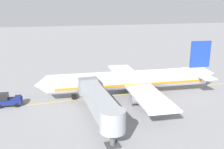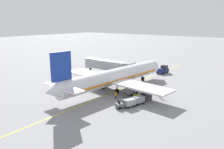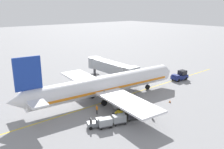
# 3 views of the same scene
# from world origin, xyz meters

# --- Properties ---
(ground_plane) EXTENTS (400.00, 400.00, 0.00)m
(ground_plane) POSITION_xyz_m (0.00, 0.00, 0.00)
(ground_plane) COLOR gray
(gate_lead_in_line) EXTENTS (0.24, 80.00, 0.01)m
(gate_lead_in_line) POSITION_xyz_m (0.00, 0.00, 0.00)
(gate_lead_in_line) COLOR gold
(gate_lead_in_line) RESTS_ON ground
(parked_airliner) EXTENTS (30.36, 37.35, 10.63)m
(parked_airliner) POSITION_xyz_m (-0.83, 0.27, 3.19)
(parked_airliner) COLOR silver
(parked_airliner) RESTS_ON ground
(jet_bridge) EXTENTS (17.31, 3.50, 4.98)m
(jet_bridge) POSITION_xyz_m (-10.41, 9.50, 3.46)
(jet_bridge) COLOR #93999E
(jet_bridge) RESTS_ON ground
(pushback_tractor) EXTENTS (2.56, 4.57, 2.40)m
(pushback_tractor) POSITION_xyz_m (0.71, 23.53, 1.10)
(pushback_tractor) COLOR navy
(pushback_tractor) RESTS_ON ground
(baggage_tug_lead) EXTENTS (1.68, 2.68, 1.62)m
(baggage_tug_lead) POSITION_xyz_m (4.45, 0.05, 0.71)
(baggage_tug_lead) COLOR navy
(baggage_tug_lead) RESTS_ON ground
(baggage_tug_trailing) EXTENTS (1.96, 2.75, 1.62)m
(baggage_tug_trailing) POSITION_xyz_m (7.64, -3.87, 0.71)
(baggage_tug_trailing) COLOR gold
(baggage_tug_trailing) RESTS_ON ground
(baggage_tug_spare) EXTENTS (2.05, 2.77, 1.62)m
(baggage_tug_spare) POSITION_xyz_m (7.17, -7.86, 0.71)
(baggage_tug_spare) COLOR slate
(baggage_tug_spare) RESTS_ON ground
(baggage_cart_front) EXTENTS (1.94, 2.97, 1.58)m
(baggage_cart_front) POSITION_xyz_m (8.78, -1.51, 0.95)
(baggage_cart_front) COLOR #4C4C51
(baggage_cart_front) RESTS_ON ground
(baggage_cart_second_in_train) EXTENTS (1.94, 2.97, 1.58)m
(baggage_cart_second_in_train) POSITION_xyz_m (8.69, -4.37, 0.95)
(baggage_cart_second_in_train) COLOR #4C4C51
(baggage_cart_second_in_train) RESTS_ON ground
(baggage_cart_third_in_train) EXTENTS (1.94, 2.97, 1.58)m
(baggage_cart_third_in_train) POSITION_xyz_m (8.16, -6.81, 0.95)
(baggage_cart_third_in_train) COLOR #4C4C51
(baggage_cart_third_in_train) RESTS_ON ground
(ground_crew_wing_walker) EXTENTS (0.73, 0.27, 1.69)m
(ground_crew_wing_walker) POSITION_xyz_m (10.07, 1.89, 0.95)
(ground_crew_wing_walker) COLOR #232328
(ground_crew_wing_walker) RESTS_ON ground
(ground_crew_loader) EXTENTS (0.72, 0.32, 1.69)m
(ground_crew_loader) POSITION_xyz_m (3.40, -4.91, 0.95)
(ground_crew_loader) COLOR #232328
(ground_crew_loader) RESTS_ON ground
(safety_cone_nose_left) EXTENTS (0.36, 0.36, 0.59)m
(safety_cone_nose_left) POSITION_xyz_m (8.35, 9.31, 0.29)
(safety_cone_nose_left) COLOR black
(safety_cone_nose_left) RESTS_ON ground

